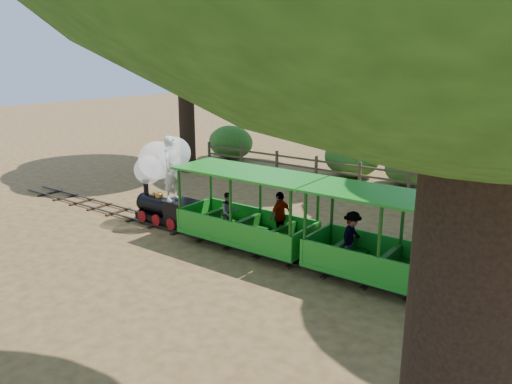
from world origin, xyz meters
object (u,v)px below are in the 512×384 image
Objects in this scene: locomotive at (163,174)px; fence at (384,176)px; carriage_rear at (386,252)px; carriage_front at (249,220)px.

locomotive reaches higher than fence.
carriage_rear is at bearing -0.37° from locomotive.
carriage_rear is 8.65m from fence.
locomotive is 0.73× the size of carriage_front.
carriage_front is (3.27, -0.03, -0.80)m from locomotive.
carriage_rear is (3.86, -0.01, -0.01)m from carriage_front.
carriage_front is 0.22× the size of fence.
carriage_front is 1.00× the size of carriage_rear.
carriage_front and carriage_rear have the same top height.
locomotive is at bearing -115.71° from fence.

